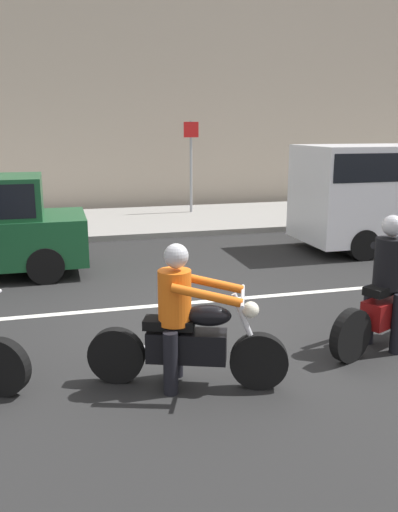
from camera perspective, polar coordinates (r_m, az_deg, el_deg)
ground_plane at (r=7.41m, az=0.17°, el=-7.25°), size 80.00×80.00×0.00m
sidewalk_slab at (r=15.01m, az=-7.92°, el=3.65°), size 40.00×4.40×0.14m
building_facade at (r=18.27m, az=-9.86°, el=19.54°), size 40.00×1.40×9.15m
lane_marking_stripe at (r=8.33m, az=1.29°, el=-4.82°), size 18.00×0.14×0.01m
motorcycle_with_rider_orange_stripe at (r=5.52m, az=-1.46°, el=-7.81°), size 2.00×0.96×1.52m
motorcycle_with_rider_black_leather at (r=6.90m, az=19.82°, el=-3.83°), size 2.05×1.05×1.65m
street_sign_post at (r=15.98m, az=-0.86°, el=10.45°), size 0.44×0.08×2.67m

